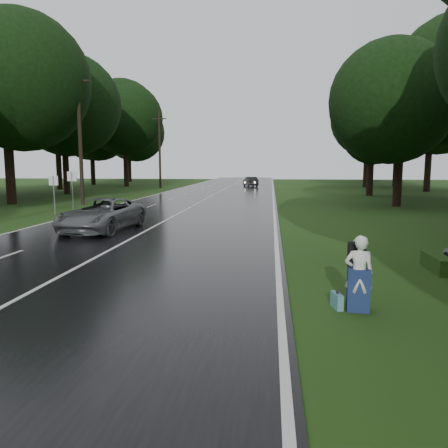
% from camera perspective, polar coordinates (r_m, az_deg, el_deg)
% --- Properties ---
extents(ground, '(160.00, 160.00, 0.00)m').
position_cam_1_polar(ground, '(12.57, -20.52, -6.57)').
color(ground, '#203E12').
rests_on(ground, ground).
extents(road, '(12.00, 140.00, 0.04)m').
position_cam_1_polar(road, '(31.50, -4.10, 2.30)').
color(road, black).
rests_on(road, ground).
extents(lane_center, '(0.12, 140.00, 0.01)m').
position_cam_1_polar(lane_center, '(31.50, -4.10, 2.34)').
color(lane_center, silver).
rests_on(lane_center, road).
extents(grey_car, '(2.88, 5.42, 1.45)m').
position_cam_1_polar(grey_car, '(20.40, -15.59, 1.17)').
color(grey_car, '#575A5C').
rests_on(grey_car, road).
extents(far_car, '(2.35, 4.16, 1.30)m').
position_cam_1_polar(far_car, '(60.03, 3.47, 5.53)').
color(far_car, black).
rests_on(far_car, road).
extents(hitchhiker, '(0.60, 0.55, 1.59)m').
position_cam_1_polar(hitchhiker, '(9.45, 17.09, -6.48)').
color(hitchhiker, silver).
rests_on(hitchhiker, ground).
extents(suitcase, '(0.22, 0.47, 0.32)m').
position_cam_1_polar(suitcase, '(9.64, 14.46, -9.64)').
color(suitcase, teal).
rests_on(suitcase, ground).
extents(utility_pole_mid, '(1.80, 0.28, 10.02)m').
position_cam_1_polar(utility_pole_mid, '(34.68, -17.86, 2.41)').
color(utility_pole_mid, black).
rests_on(utility_pole_mid, ground).
extents(utility_pole_far, '(1.80, 0.28, 9.65)m').
position_cam_1_polar(utility_pole_far, '(56.83, -8.26, 4.64)').
color(utility_pole_far, black).
rests_on(utility_pole_far, ground).
extents(road_sign_a, '(0.56, 0.10, 2.34)m').
position_cam_1_polar(road_sign_a, '(27.97, -21.09, 1.07)').
color(road_sign_a, white).
rests_on(road_sign_a, ground).
extents(road_sign_b, '(0.61, 0.10, 2.55)m').
position_cam_1_polar(road_sign_b, '(30.14, -18.99, 1.61)').
color(road_sign_b, white).
rests_on(road_sign_b, ground).
extents(tree_left_d, '(10.10, 10.10, 15.78)m').
position_cam_1_polar(tree_left_d, '(37.20, -25.84, 2.35)').
color(tree_left_d, black).
rests_on(tree_left_d, ground).
extents(tree_left_e, '(9.71, 9.71, 15.18)m').
position_cam_1_polar(tree_left_e, '(47.68, -19.71, 3.69)').
color(tree_left_e, black).
rests_on(tree_left_e, ground).
extents(tree_left_f, '(10.73, 10.73, 16.76)m').
position_cam_1_polar(tree_left_f, '(62.17, -12.55, 4.80)').
color(tree_left_f, black).
rests_on(tree_left_f, ground).
extents(tree_right_d, '(7.83, 7.83, 12.24)m').
position_cam_1_polar(tree_right_d, '(34.07, 21.50, 2.15)').
color(tree_right_d, black).
rests_on(tree_right_d, ground).
extents(tree_right_e, '(7.19, 7.19, 11.24)m').
position_cam_1_polar(tree_right_e, '(44.93, 18.33, 3.53)').
color(tree_right_e, black).
rests_on(tree_right_e, ground).
extents(tree_right_f, '(9.89, 9.89, 15.46)m').
position_cam_1_polar(tree_right_f, '(60.91, 17.88, 4.55)').
color(tree_right_f, black).
rests_on(tree_right_f, ground).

